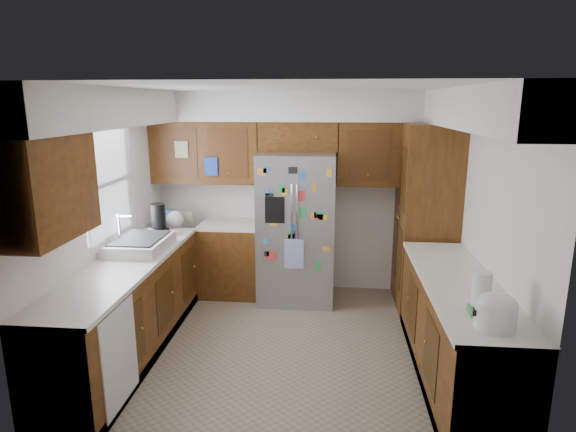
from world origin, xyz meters
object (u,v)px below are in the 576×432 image
object	(u,v)px
fridge	(297,228)
rice_cooker	(496,310)
paper_towel	(481,292)
pantry	(426,217)

from	to	relation	value
fridge	rice_cooker	xyz separation A→B (m)	(1.50, -2.54, 0.14)
paper_towel	fridge	bearing A→B (deg)	122.83
rice_cooker	paper_towel	distance (m)	0.25
pantry	rice_cooker	size ratio (longest dim) A/B	7.71
fridge	paper_towel	world-z (taller)	fridge
fridge	paper_towel	distance (m)	2.73
pantry	fridge	size ratio (longest dim) A/B	1.19
pantry	paper_towel	world-z (taller)	pantry
rice_cooker	paper_towel	size ratio (longest dim) A/B	0.95
pantry	paper_towel	xyz separation A→B (m)	(-0.02, -2.24, -0.01)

